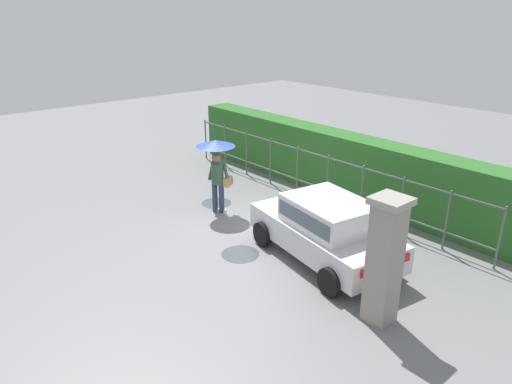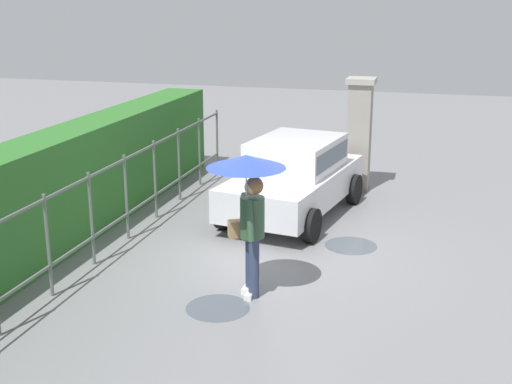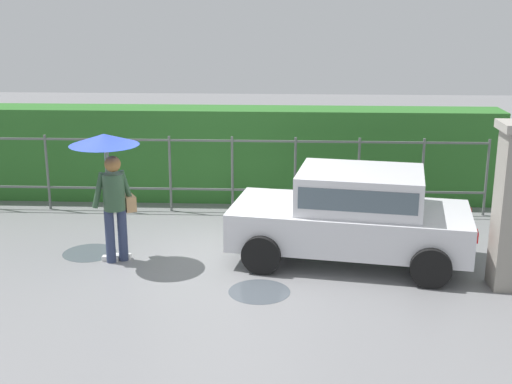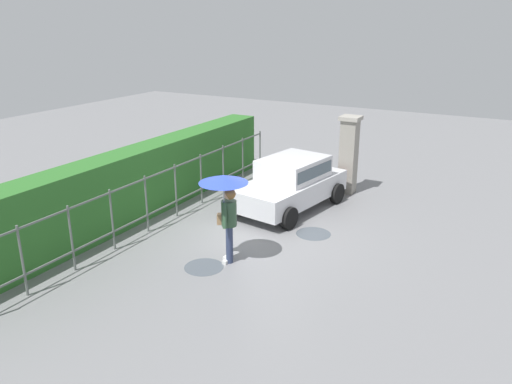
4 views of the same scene
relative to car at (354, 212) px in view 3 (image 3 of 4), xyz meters
The scene contains 7 objects.
ground_plane 2.17m from the car, behind, with size 40.00×40.00×0.00m, color slate.
car is the anchor object (origin of this frame).
pedestrian 3.88m from the car, behind, with size 1.07×1.07×2.05m.
fence_section 3.69m from the car, 137.61° to the left, with size 10.99×0.05×1.50m.
hedge_row 4.40m from the car, 128.29° to the left, with size 11.94×0.90×1.90m, color #2D6B28.
puddle_near 2.10m from the car, 137.51° to the right, with size 0.89×0.89×0.00m, color #4C545B.
puddle_far 4.37m from the car, behind, with size 0.88×0.88×0.00m, color #4C545B.
Camera 3 is at (0.97, -10.15, 4.04)m, focal length 48.02 mm.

